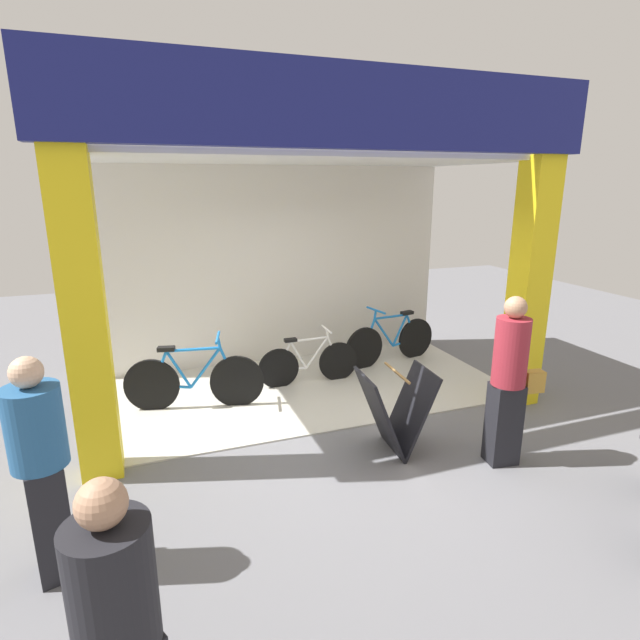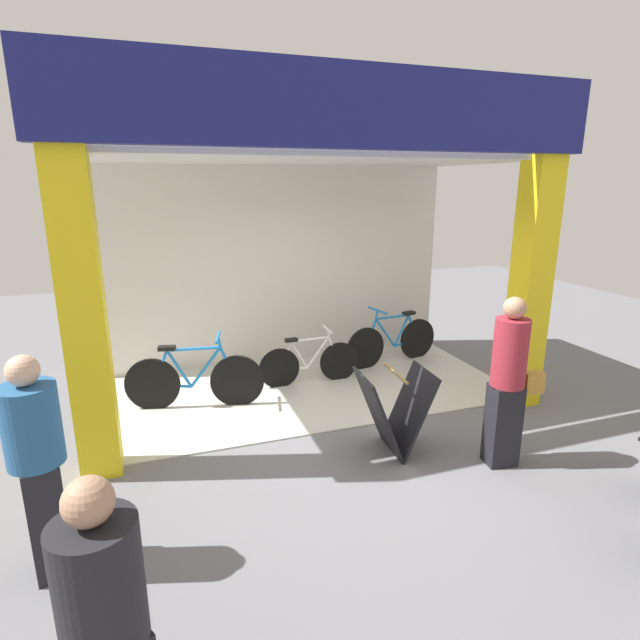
% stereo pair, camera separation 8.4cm
% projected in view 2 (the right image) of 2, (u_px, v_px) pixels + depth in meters
% --- Properties ---
extents(ground_plane, '(18.74, 18.74, 0.00)m').
position_uv_depth(ground_plane, '(339.00, 431.00, 5.79)').
color(ground_plane, slate).
rests_on(ground_plane, ground).
extents(shop_facade, '(5.57, 2.94, 3.82)m').
position_uv_depth(shop_facade, '(302.00, 239.00, 6.50)').
color(shop_facade, beige).
rests_on(shop_facade, ground).
extents(bicycle_inside_0, '(1.44, 0.39, 0.79)m').
position_uv_depth(bicycle_inside_0, '(309.00, 363.00, 7.06)').
color(bicycle_inside_0, black).
rests_on(bicycle_inside_0, ground).
extents(bicycle_inside_1, '(1.68, 0.51, 0.94)m').
position_uv_depth(bicycle_inside_1, '(195.00, 380.00, 6.29)').
color(bicycle_inside_1, black).
rests_on(bicycle_inside_1, ground).
extents(bicycle_inside_2, '(1.64, 0.45, 0.91)m').
position_uv_depth(bicycle_inside_2, '(393.00, 341.00, 7.85)').
color(bicycle_inside_2, black).
rests_on(bicycle_inside_2, ground).
extents(sandwich_board_sign, '(0.77, 0.64, 0.90)m').
position_uv_depth(sandwich_board_sign, '(394.00, 412.00, 5.25)').
color(sandwich_board_sign, black).
rests_on(sandwich_board_sign, ground).
extents(pedestrian_0, '(0.45, 0.45, 1.66)m').
position_uv_depth(pedestrian_0, '(38.00, 464.00, 3.50)').
color(pedestrian_0, black).
rests_on(pedestrian_0, ground).
extents(pedestrian_1, '(0.57, 0.37, 1.73)m').
position_uv_depth(pedestrian_1, '(508.00, 381.00, 4.91)').
color(pedestrian_1, black).
rests_on(pedestrian_1, ground).
extents(pedestrian_2, '(0.49, 0.49, 1.61)m').
position_uv_depth(pedestrian_2, '(107.00, 635.00, 2.21)').
color(pedestrian_2, black).
rests_on(pedestrian_2, ground).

